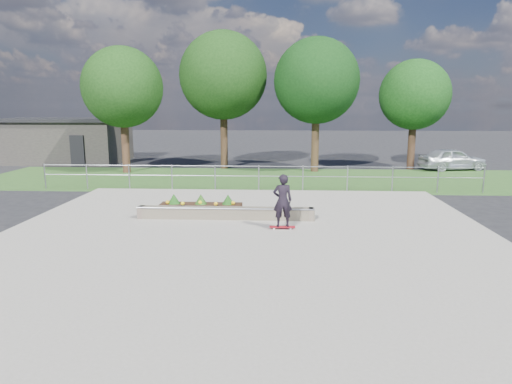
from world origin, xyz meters
TOP-DOWN VIEW (x-y plane):
  - ground at (0.00, 0.00)m, footprint 120.00×120.00m
  - grass_verge at (0.00, 11.00)m, footprint 30.00×8.00m
  - concrete_slab at (0.00, 0.00)m, footprint 15.00×15.00m
  - fence at (0.00, 7.50)m, footprint 20.06×0.06m
  - building at (-14.00, 18.00)m, footprint 8.40×5.40m
  - tree_far_left at (-8.00, 13.00)m, footprint 4.55×4.55m
  - tree_mid_left at (-2.50, 15.00)m, footprint 5.25×5.25m
  - tree_mid_right at (3.00, 14.00)m, footprint 4.90×4.90m
  - tree_far_right at (9.00, 15.50)m, footprint 4.20×4.20m
  - grind_ledge at (-0.87, 2.02)m, footprint 6.00×0.44m
  - planter_bed at (-1.92, 3.03)m, footprint 3.00×1.20m
  - skateboarder at (1.06, 0.82)m, footprint 0.80×0.49m
  - parked_car at (11.36, 15.09)m, footprint 4.20×2.37m

SIDE VIEW (x-z plane):
  - ground at x=0.00m, z-range 0.00..0.00m
  - grass_verge at x=0.00m, z-range 0.00..0.02m
  - concrete_slab at x=0.00m, z-range 0.00..0.06m
  - planter_bed at x=-1.92m, z-range -0.06..0.55m
  - grind_ledge at x=-0.87m, z-range 0.05..0.48m
  - parked_car at x=11.36m, z-range 0.00..1.35m
  - fence at x=0.00m, z-range 0.17..1.37m
  - skateboarder at x=1.06m, z-range 0.09..1.83m
  - building at x=-14.00m, z-range 0.01..3.01m
  - tree_far_right at x=9.00m, z-range 1.18..7.78m
  - tree_far_left at x=-8.00m, z-range 1.28..8.43m
  - tree_mid_right at x=3.00m, z-range 1.38..9.08m
  - tree_mid_left at x=-2.50m, z-range 1.48..9.73m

